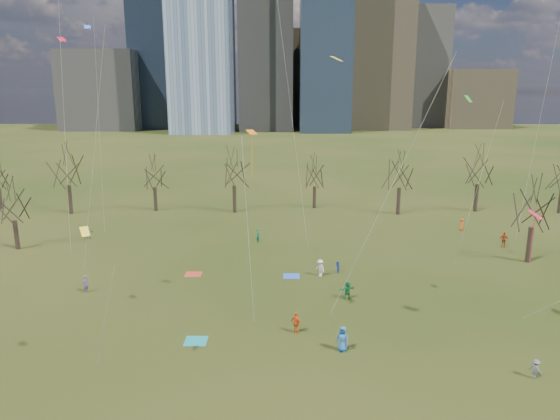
{
  "coord_description": "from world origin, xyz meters",
  "views": [
    {
      "loc": [
        0.41,
        -32.02,
        17.43
      ],
      "look_at": [
        0.0,
        12.0,
        7.0
      ],
      "focal_mm": 32.0,
      "sensor_mm": 36.0,
      "label": 1
    }
  ],
  "objects_px": {
    "blanket_crimson": "(193,274)",
    "person_0": "(343,339)",
    "blanket_teal": "(196,341)",
    "person_4": "(296,323)",
    "blanket_navy": "(291,276)"
  },
  "relations": [
    {
      "from": "person_0",
      "to": "person_4",
      "type": "relative_size",
      "value": 1.12
    },
    {
      "from": "person_0",
      "to": "person_4",
      "type": "distance_m",
      "value": 4.09
    },
    {
      "from": "blanket_teal",
      "to": "person_0",
      "type": "relative_size",
      "value": 0.87
    },
    {
      "from": "blanket_teal",
      "to": "person_0",
      "type": "bearing_deg",
      "value": -7.14
    },
    {
      "from": "person_4",
      "to": "blanket_crimson",
      "type": "bearing_deg",
      "value": -10.3
    },
    {
      "from": "blanket_crimson",
      "to": "person_0",
      "type": "bearing_deg",
      "value": -48.73
    },
    {
      "from": "blanket_crimson",
      "to": "person_4",
      "type": "relative_size",
      "value": 0.98
    },
    {
      "from": "blanket_teal",
      "to": "blanket_crimson",
      "type": "bearing_deg",
      "value": 100.9
    },
    {
      "from": "blanket_crimson",
      "to": "person_0",
      "type": "xyz_separation_m",
      "value": [
        12.95,
        -14.75,
        0.9
      ]
    },
    {
      "from": "blanket_teal",
      "to": "blanket_crimson",
      "type": "height_order",
      "value": "same"
    },
    {
      "from": "blanket_navy",
      "to": "blanket_crimson",
      "type": "bearing_deg",
      "value": 177.44
    },
    {
      "from": "blanket_teal",
      "to": "blanket_navy",
      "type": "xyz_separation_m",
      "value": [
        7.04,
        13.03,
        0.0
      ]
    },
    {
      "from": "blanket_teal",
      "to": "person_0",
      "type": "height_order",
      "value": "person_0"
    },
    {
      "from": "blanket_teal",
      "to": "blanket_crimson",
      "type": "distance_m",
      "value": 13.7
    },
    {
      "from": "blanket_teal",
      "to": "blanket_navy",
      "type": "distance_m",
      "value": 14.81
    }
  ]
}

